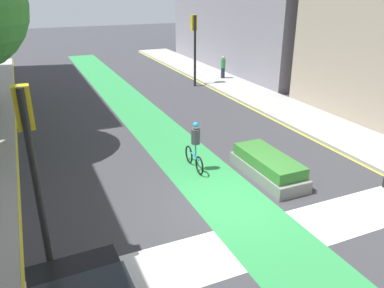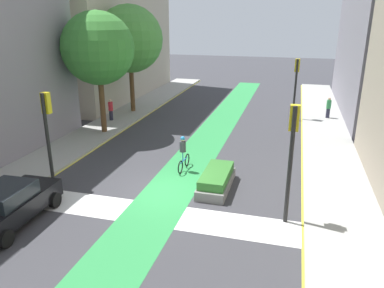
# 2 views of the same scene
# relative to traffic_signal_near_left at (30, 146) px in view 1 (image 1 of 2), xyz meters

# --- Properties ---
(ground_plane) EXTENTS (120.00, 120.00, 0.00)m
(ground_plane) POSITION_rel_traffic_signal_near_left_xyz_m (5.33, 0.61, -3.07)
(ground_plane) COLOR #38383D
(bike_lane_paint) EXTENTS (2.40, 60.00, 0.01)m
(bike_lane_paint) POSITION_rel_traffic_signal_near_left_xyz_m (5.44, 0.61, -3.07)
(bike_lane_paint) COLOR #2D8C47
(bike_lane_paint) RESTS_ON ground_plane
(crosswalk_band) EXTENTS (12.00, 1.80, 0.01)m
(crosswalk_band) POSITION_rel_traffic_signal_near_left_xyz_m (5.33, -1.39, -3.07)
(crosswalk_band) COLOR silver
(crosswalk_band) RESTS_ON ground_plane
(curb_stripe_left) EXTENTS (0.16, 60.00, 0.01)m
(curb_stripe_left) POSITION_rel_traffic_signal_near_left_xyz_m (-0.67, 0.61, -3.07)
(curb_stripe_left) COLOR yellow
(curb_stripe_left) RESTS_ON ground_plane
(curb_stripe_right) EXTENTS (0.16, 60.00, 0.01)m
(curb_stripe_right) POSITION_rel_traffic_signal_near_left_xyz_m (11.33, 0.61, -3.07)
(curb_stripe_right) COLOR yellow
(curb_stripe_right) RESTS_ON ground_plane
(traffic_signal_near_left) EXTENTS (0.35, 0.52, 4.39)m
(traffic_signal_near_left) POSITION_rel_traffic_signal_near_left_xyz_m (0.00, 0.00, 0.00)
(traffic_signal_near_left) COLOR black
(traffic_signal_near_left) RESTS_ON ground_plane
(traffic_signal_far_right) EXTENTS (0.35, 0.52, 4.57)m
(traffic_signal_far_right) POSITION_rel_traffic_signal_near_left_xyz_m (10.61, 15.01, 0.12)
(traffic_signal_far_right) COLOR black
(traffic_signal_far_right) RESTS_ON ground_plane
(cyclist_in_lane) EXTENTS (0.32, 1.73, 1.86)m
(cyclist_in_lane) POSITION_rel_traffic_signal_near_left_xyz_m (5.36, 3.26, -2.10)
(cyclist_in_lane) COLOR black
(cyclist_in_lane) RESTS_ON ground_plane
(pedestrian_sidewalk_right_a) EXTENTS (0.34, 0.34, 1.57)m
(pedestrian_sidewalk_right_a) POSITION_rel_traffic_signal_near_left_xyz_m (13.17, 15.70, -2.13)
(pedestrian_sidewalk_right_a) COLOR #262638
(pedestrian_sidewalk_right_a) RESTS_ON sidewalk_right
(median_planter) EXTENTS (1.27, 3.20, 0.85)m
(median_planter) POSITION_rel_traffic_signal_near_left_xyz_m (7.44, 1.63, -2.67)
(median_planter) COLOR slate
(median_planter) RESTS_ON ground_plane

